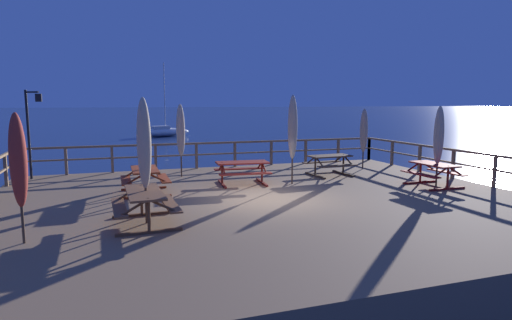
{
  "coord_description": "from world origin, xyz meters",
  "views": [
    {
      "loc": [
        -4.2,
        -11.44,
        3.63
      ],
      "look_at": [
        0.0,
        0.97,
        1.86
      ],
      "focal_mm": 30.15,
      "sensor_mm": 36.0,
      "label": 1
    }
  ],
  "objects_px": {
    "picnic_table_mid_right": "(145,200)",
    "sailboat_distant": "(163,132)",
    "picnic_table_back_left": "(434,170)",
    "patio_umbrella_tall_back_left": "(439,136)",
    "lamp_post_hooked": "(32,121)",
    "picnic_table_front_right": "(330,161)",
    "patio_umbrella_tall_mid_left": "(143,135)",
    "patio_umbrella_short_back": "(293,128)",
    "patio_umbrella_short_front": "(144,144)",
    "patio_umbrella_tall_mid_right": "(364,131)",
    "picnic_table_mid_centre": "(242,168)",
    "patio_umbrella_tall_front": "(18,161)",
    "patio_umbrella_short_mid": "(181,131)",
    "picnic_table_back_right": "(145,176)"
  },
  "relations": [
    {
      "from": "picnic_table_back_left",
      "to": "picnic_table_mid_centre",
      "type": "relative_size",
      "value": 0.88
    },
    {
      "from": "picnic_table_back_right",
      "to": "patio_umbrella_tall_mid_right",
      "type": "relative_size",
      "value": 0.66
    },
    {
      "from": "picnic_table_back_left",
      "to": "picnic_table_front_right",
      "type": "distance_m",
      "value": 3.76
    },
    {
      "from": "picnic_table_front_right",
      "to": "patio_umbrella_tall_mid_left",
      "type": "height_order",
      "value": "patio_umbrella_tall_mid_left"
    },
    {
      "from": "patio_umbrella_tall_mid_left",
      "to": "lamp_post_hooked",
      "type": "xyz_separation_m",
      "value": [
        -3.55,
        3.86,
        0.32
      ]
    },
    {
      "from": "patio_umbrella_tall_back_left",
      "to": "patio_umbrella_tall_front",
      "type": "distance_m",
      "value": 12.02
    },
    {
      "from": "patio_umbrella_tall_back_left",
      "to": "patio_umbrella_short_mid",
      "type": "relative_size",
      "value": 0.98
    },
    {
      "from": "lamp_post_hooked",
      "to": "sailboat_distant",
      "type": "bearing_deg",
      "value": 74.96
    },
    {
      "from": "picnic_table_mid_right",
      "to": "patio_umbrella_short_mid",
      "type": "bearing_deg",
      "value": 73.63
    },
    {
      "from": "picnic_table_front_right",
      "to": "patio_umbrella_short_back",
      "type": "relative_size",
      "value": 0.56
    },
    {
      "from": "picnic_table_mid_centre",
      "to": "patio_umbrella_tall_mid_right",
      "type": "relative_size",
      "value": 0.74
    },
    {
      "from": "picnic_table_mid_centre",
      "to": "lamp_post_hooked",
      "type": "distance_m",
      "value": 7.72
    },
    {
      "from": "picnic_table_back_right",
      "to": "sailboat_distant",
      "type": "xyz_separation_m",
      "value": [
        4.28,
        33.0,
        -0.9
      ]
    },
    {
      "from": "picnic_table_back_right",
      "to": "lamp_post_hooked",
      "type": "relative_size",
      "value": 0.52
    },
    {
      "from": "sailboat_distant",
      "to": "patio_umbrella_tall_mid_left",
      "type": "bearing_deg",
      "value": -97.4
    },
    {
      "from": "picnic_table_front_right",
      "to": "picnic_table_mid_right",
      "type": "xyz_separation_m",
      "value": [
        -7.17,
        -4.56,
        0.01
      ]
    },
    {
      "from": "patio_umbrella_short_front",
      "to": "patio_umbrella_tall_mid_right",
      "type": "relative_size",
      "value": 1.15
    },
    {
      "from": "picnic_table_back_left",
      "to": "picnic_table_back_right",
      "type": "bearing_deg",
      "value": 168.23
    },
    {
      "from": "picnic_table_mid_centre",
      "to": "picnic_table_back_right",
      "type": "distance_m",
      "value": 3.29
    },
    {
      "from": "picnic_table_front_right",
      "to": "picnic_table_mid_centre",
      "type": "relative_size",
      "value": 0.91
    },
    {
      "from": "patio_umbrella_short_mid",
      "to": "patio_umbrella_short_back",
      "type": "bearing_deg",
      "value": -38.03
    },
    {
      "from": "patio_umbrella_tall_mid_right",
      "to": "sailboat_distant",
      "type": "bearing_deg",
      "value": 98.59
    },
    {
      "from": "picnic_table_mid_right",
      "to": "picnic_table_front_right",
      "type": "bearing_deg",
      "value": 32.43
    },
    {
      "from": "patio_umbrella_tall_front",
      "to": "patio_umbrella_tall_mid_right",
      "type": "relative_size",
      "value": 1.03
    },
    {
      "from": "picnic_table_front_right",
      "to": "patio_umbrella_tall_mid_right",
      "type": "relative_size",
      "value": 0.68
    },
    {
      "from": "picnic_table_mid_right",
      "to": "sailboat_distant",
      "type": "bearing_deg",
      "value": 82.89
    },
    {
      "from": "patio_umbrella_short_back",
      "to": "patio_umbrella_tall_mid_right",
      "type": "bearing_deg",
      "value": 26.53
    },
    {
      "from": "patio_umbrella_tall_mid_left",
      "to": "patio_umbrella_tall_mid_right",
      "type": "bearing_deg",
      "value": 13.3
    },
    {
      "from": "sailboat_distant",
      "to": "patio_umbrella_tall_mid_right",
      "type": "bearing_deg",
      "value": -81.41
    },
    {
      "from": "patio_umbrella_tall_front",
      "to": "patio_umbrella_tall_mid_right",
      "type": "height_order",
      "value": "patio_umbrella_tall_front"
    },
    {
      "from": "picnic_table_front_right",
      "to": "patio_umbrella_short_back",
      "type": "xyz_separation_m",
      "value": [
        -2.03,
        -1.13,
        1.37
      ]
    },
    {
      "from": "patio_umbrella_tall_mid_left",
      "to": "lamp_post_hooked",
      "type": "bearing_deg",
      "value": 132.64
    },
    {
      "from": "picnic_table_mid_right",
      "to": "sailboat_distant",
      "type": "relative_size",
      "value": 0.25
    },
    {
      "from": "picnic_table_mid_right",
      "to": "patio_umbrella_short_front",
      "type": "bearing_deg",
      "value": 62.52
    },
    {
      "from": "picnic_table_mid_centre",
      "to": "picnic_table_back_right",
      "type": "relative_size",
      "value": 1.12
    },
    {
      "from": "patio_umbrella_tall_mid_right",
      "to": "lamp_post_hooked",
      "type": "relative_size",
      "value": 0.79
    },
    {
      "from": "picnic_table_back_left",
      "to": "picnic_table_mid_right",
      "type": "height_order",
      "value": "same"
    },
    {
      "from": "picnic_table_mid_right",
      "to": "patio_umbrella_tall_mid_left",
      "type": "relative_size",
      "value": 0.69
    },
    {
      "from": "patio_umbrella_tall_back_left",
      "to": "patio_umbrella_short_back",
      "type": "bearing_deg",
      "value": 155.42
    },
    {
      "from": "patio_umbrella_short_back",
      "to": "lamp_post_hooked",
      "type": "bearing_deg",
      "value": 155.9
    },
    {
      "from": "picnic_table_mid_centre",
      "to": "picnic_table_mid_right",
      "type": "bearing_deg",
      "value": -131.77
    },
    {
      "from": "picnic_table_front_right",
      "to": "sailboat_distant",
      "type": "height_order",
      "value": "sailboat_distant"
    },
    {
      "from": "picnic_table_mid_centre",
      "to": "patio_umbrella_tall_front",
      "type": "bearing_deg",
      "value": -142.36
    },
    {
      "from": "patio_umbrella_tall_mid_left",
      "to": "patio_umbrella_short_back",
      "type": "bearing_deg",
      "value": 0.98
    },
    {
      "from": "picnic_table_mid_right",
      "to": "patio_umbrella_short_front",
      "type": "relative_size",
      "value": 0.67
    },
    {
      "from": "picnic_table_back_right",
      "to": "patio_umbrella_short_front",
      "type": "height_order",
      "value": "patio_umbrella_short_front"
    },
    {
      "from": "patio_umbrella_short_mid",
      "to": "patio_umbrella_short_back",
      "type": "xyz_separation_m",
      "value": [
        3.36,
        -2.63,
        0.2
      ]
    },
    {
      "from": "patio_umbrella_short_mid",
      "to": "lamp_post_hooked",
      "type": "relative_size",
      "value": 0.84
    },
    {
      "from": "patio_umbrella_short_mid",
      "to": "patio_umbrella_tall_back_left",
      "type": "bearing_deg",
      "value": -30.94
    },
    {
      "from": "picnic_table_back_left",
      "to": "patio_umbrella_tall_back_left",
      "type": "relative_size",
      "value": 0.61
    }
  ]
}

